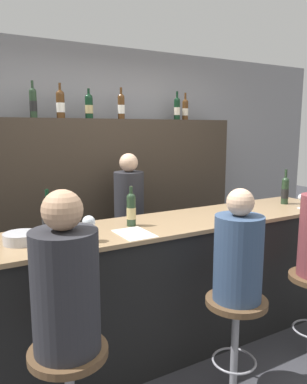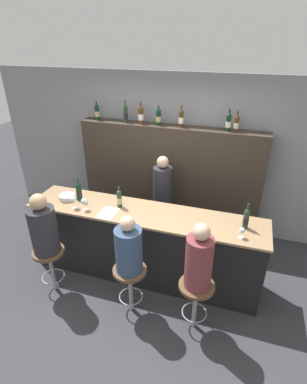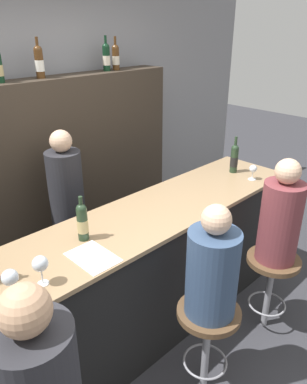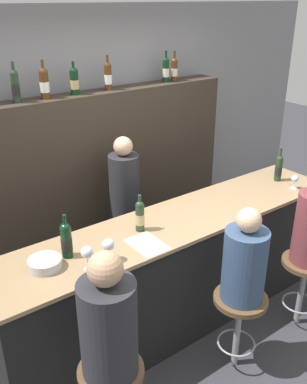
{
  "view_description": "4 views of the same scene",
  "coord_description": "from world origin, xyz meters",
  "px_view_note": "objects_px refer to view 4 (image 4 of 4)",
  "views": [
    {
      "loc": [
        -1.54,
        -2.05,
        1.74
      ],
      "look_at": [
        -0.14,
        0.38,
        1.26
      ],
      "focal_mm": 35.0,
      "sensor_mm": 36.0,
      "label": 1
    },
    {
      "loc": [
        1.13,
        -2.8,
        3.07
      ],
      "look_at": [
        0.13,
        0.31,
        1.35
      ],
      "focal_mm": 28.0,
      "sensor_mm": 36.0,
      "label": 2
    },
    {
      "loc": [
        -1.44,
        -1.39,
        2.28
      ],
      "look_at": [
        0.22,
        0.3,
        1.18
      ],
      "focal_mm": 35.0,
      "sensor_mm": 36.0,
      "label": 3
    },
    {
      "loc": [
        -1.96,
        -1.99,
        2.66
      ],
      "look_at": [
        -0.24,
        0.32,
        1.33
      ],
      "focal_mm": 40.0,
      "sensor_mm": 36.0,
      "label": 4
    }
  ],
  "objects_px": {
    "wine_bottle_counter_2": "(279,168)",
    "wine_bottle_backbar_3": "(74,81)",
    "wine_bottle_backbar_1": "(15,86)",
    "bartender": "(125,216)",
    "bar_stool_right": "(304,274)",
    "wine_bottle_backbar_2": "(44,83)",
    "wine_bottle_counter_0": "(66,240)",
    "wine_bottle_backbar_4": "(108,76)",
    "guest_seated_left": "(108,323)",
    "wine_glass_1": "(108,245)",
    "guest_seated_middle": "(245,262)",
    "wine_bottle_counter_1": "(140,215)",
    "wine_glass_2": "(295,179)",
    "metal_bowl": "(45,263)",
    "wine_bottle_backbar_6": "(174,69)",
    "bar_stool_middle": "(239,312)",
    "wine_bottle_backbar_5": "(166,69)",
    "wine_glass_0": "(87,253)"
  },
  "relations": [
    {
      "from": "wine_bottle_counter_2",
      "to": "wine_bottle_backbar_3",
      "type": "xyz_separation_m",
      "value": [
        -1.46,
        1.24,
        0.79
      ]
    },
    {
      "from": "wine_bottle_backbar_1",
      "to": "bartender",
      "type": "distance_m",
      "value": 1.55
    },
    {
      "from": "wine_bottle_backbar_1",
      "to": "bar_stool_right",
      "type": "distance_m",
      "value": 2.89
    },
    {
      "from": "wine_bottle_backbar_2",
      "to": "wine_bottle_counter_0",
      "type": "bearing_deg",
      "value": -110.89
    },
    {
      "from": "wine_bottle_counter_0",
      "to": "wine_bottle_backbar_4",
      "type": "xyz_separation_m",
      "value": [
        1.11,
        1.24,
        0.8
      ]
    },
    {
      "from": "guest_seated_left",
      "to": "wine_bottle_backbar_4",
      "type": "bearing_deg",
      "value": 57.87
    },
    {
      "from": "wine_bottle_backbar_1",
      "to": "wine_bottle_backbar_2",
      "type": "distance_m",
      "value": 0.26
    },
    {
      "from": "wine_bottle_backbar_1",
      "to": "bartender",
      "type": "height_order",
      "value": "wine_bottle_backbar_1"
    },
    {
      "from": "wine_glass_1",
      "to": "guest_seated_middle",
      "type": "height_order",
      "value": "guest_seated_middle"
    },
    {
      "from": "wine_bottle_counter_1",
      "to": "wine_glass_1",
      "type": "distance_m",
      "value": 0.46
    },
    {
      "from": "wine_bottle_backbar_2",
      "to": "wine_glass_2",
      "type": "xyz_separation_m",
      "value": [
        1.72,
        -1.45,
        -0.84
      ]
    },
    {
      "from": "wine_bottle_counter_2",
      "to": "wine_glass_2",
      "type": "distance_m",
      "value": 0.22
    },
    {
      "from": "metal_bowl",
      "to": "wine_bottle_backbar_3",
      "type": "bearing_deg",
      "value": 53.59
    },
    {
      "from": "wine_bottle_counter_0",
      "to": "wine_bottle_counter_1",
      "type": "height_order",
      "value": "wine_bottle_counter_0"
    },
    {
      "from": "wine_bottle_backbar_4",
      "to": "wine_bottle_backbar_6",
      "type": "xyz_separation_m",
      "value": [
        0.81,
        0.0,
        -0.01
      ]
    },
    {
      "from": "wine_bottle_counter_1",
      "to": "wine_bottle_backbar_4",
      "type": "xyz_separation_m",
      "value": [
        0.51,
        1.24,
        0.81
      ]
    },
    {
      "from": "wine_bottle_backbar_3",
      "to": "wine_bottle_backbar_4",
      "type": "distance_m",
      "value": 0.35
    },
    {
      "from": "wine_bottle_backbar_1",
      "to": "bar_stool_middle",
      "type": "relative_size",
      "value": 0.52
    },
    {
      "from": "wine_bottle_backbar_1",
      "to": "guest_seated_middle",
      "type": "height_order",
      "value": "wine_bottle_backbar_1"
    },
    {
      "from": "wine_bottle_counter_2",
      "to": "wine_glass_2",
      "type": "xyz_separation_m",
      "value": [
        -0.03,
        -0.21,
        -0.04
      ]
    },
    {
      "from": "metal_bowl",
      "to": "wine_bottle_backbar_5",
      "type": "bearing_deg",
      "value": 32.6
    },
    {
      "from": "wine_bottle_counter_1",
      "to": "wine_bottle_backbar_4",
      "type": "distance_m",
      "value": 1.56
    },
    {
      "from": "wine_glass_1",
      "to": "wine_bottle_counter_0",
      "type": "bearing_deg",
      "value": 133.08
    },
    {
      "from": "wine_bottle_counter_0",
      "to": "bar_stool_middle",
      "type": "height_order",
      "value": "wine_bottle_counter_0"
    },
    {
      "from": "wine_glass_0",
      "to": "wine_glass_2",
      "type": "relative_size",
      "value": 1.28
    },
    {
      "from": "wine_bottle_backbar_5",
      "to": "guest_seated_left",
      "type": "bearing_deg",
      "value": -134.65
    },
    {
      "from": "wine_bottle_backbar_5",
      "to": "wine_glass_0",
      "type": "bearing_deg",
      "value": -140.65
    },
    {
      "from": "wine_bottle_backbar_1",
      "to": "bar_stool_right",
      "type": "xyz_separation_m",
      "value": [
        1.58,
        -1.93,
        -1.46
      ]
    },
    {
      "from": "metal_bowl",
      "to": "guest_seated_left",
      "type": "xyz_separation_m",
      "value": [
        0.08,
        -0.66,
        -0.07
      ]
    },
    {
      "from": "wine_bottle_backbar_3",
      "to": "guest_seated_middle",
      "type": "xyz_separation_m",
      "value": [
        0.25,
        -1.93,
        -1.0
      ]
    },
    {
      "from": "wine_bottle_counter_1",
      "to": "guest_seated_middle",
      "type": "relative_size",
      "value": 0.41
    },
    {
      "from": "wine_bottle_backbar_1",
      "to": "wine_bottle_counter_2",
      "type": "bearing_deg",
      "value": -31.7
    },
    {
      "from": "wine_bottle_counter_0",
      "to": "bartender",
      "type": "bearing_deg",
      "value": 38.88
    },
    {
      "from": "wine_bottle_backbar_5",
      "to": "bar_stool_middle",
      "type": "distance_m",
      "value": 2.54
    },
    {
      "from": "wine_bottle_backbar_4",
      "to": "guest_seated_left",
      "type": "xyz_separation_m",
      "value": [
        -1.22,
        -1.93,
        -0.97
      ]
    },
    {
      "from": "wine_bottle_counter_1",
      "to": "wine_glass_2",
      "type": "relative_size",
      "value": 2.24
    },
    {
      "from": "wine_bottle_backbar_5",
      "to": "wine_glass_1",
      "type": "height_order",
      "value": "wine_bottle_backbar_5"
    },
    {
      "from": "wine_bottle_backbar_3",
      "to": "wine_bottle_backbar_5",
      "type": "height_order",
      "value": "wine_bottle_backbar_5"
    },
    {
      "from": "wine_bottle_backbar_4",
      "to": "guest_seated_middle",
      "type": "distance_m",
      "value": 2.18
    },
    {
      "from": "wine_bottle_backbar_3",
      "to": "wine_bottle_counter_0",
      "type": "bearing_deg",
      "value": -121.54
    },
    {
      "from": "wine_bottle_backbar_6",
      "to": "bar_stool_right",
      "type": "relative_size",
      "value": 0.47
    },
    {
      "from": "wine_bottle_counter_1",
      "to": "wine_bottle_backbar_5",
      "type": "distance_m",
      "value": 1.91
    },
    {
      "from": "wine_bottle_counter_2",
      "to": "wine_bottle_backbar_4",
      "type": "bearing_deg",
      "value": 131.82
    },
    {
      "from": "wine_glass_2",
      "to": "bar_stool_right",
      "type": "relative_size",
      "value": 0.2
    },
    {
      "from": "wine_bottle_backbar_4",
      "to": "wine_glass_2",
      "type": "xyz_separation_m",
      "value": [
        1.08,
        -1.45,
        -0.84
      ]
    },
    {
      "from": "guest_seated_left",
      "to": "wine_bottle_counter_1",
      "type": "bearing_deg",
      "value": 44.66
    },
    {
      "from": "wine_glass_2",
      "to": "bar_stool_middle",
      "type": "height_order",
      "value": "wine_glass_2"
    },
    {
      "from": "wine_bottle_counter_0",
      "to": "wine_bottle_backbar_6",
      "type": "distance_m",
      "value": 2.42
    },
    {
      "from": "wine_bottle_backbar_6",
      "to": "wine_glass_0",
      "type": "bearing_deg",
      "value": -142.38
    },
    {
      "from": "wine_bottle_backbar_4",
      "to": "wine_glass_2",
      "type": "height_order",
      "value": "wine_bottle_backbar_4"
    }
  ]
}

